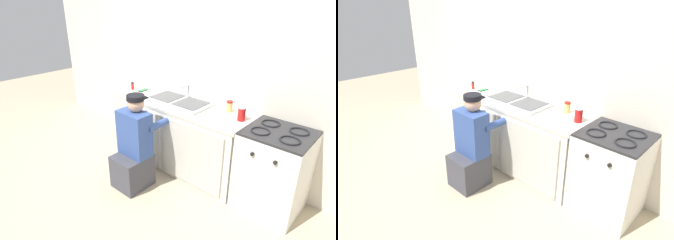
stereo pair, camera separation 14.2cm
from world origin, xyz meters
TOP-DOWN VIEW (x-y plane):
  - ground_plane at (0.00, 0.00)m, footprint 12.00×12.00m
  - back_wall at (0.00, 0.65)m, footprint 6.00×0.10m
  - counter_cabinet at (0.00, 0.29)m, footprint 1.86×0.62m
  - countertop at (0.00, 0.30)m, footprint 1.90×0.62m
  - sink_double_basin at (0.00, 0.30)m, footprint 0.80×0.44m
  - stove_range at (1.26, 0.30)m, footprint 0.63×0.62m
  - plumber_person at (-0.08, -0.39)m, footprint 0.42×0.61m
  - cell_phone at (-0.67, 0.33)m, footprint 0.07×0.14m
  - spice_bottle_red at (-0.82, 0.27)m, footprint 0.04×0.04m
  - soda_cup_red at (0.84, 0.32)m, footprint 0.08×0.08m
  - spice_bottle_pepper at (0.81, 0.39)m, footprint 0.04×0.04m
  - condiment_jar at (0.62, 0.45)m, footprint 0.07×0.07m

SIDE VIEW (x-z plane):
  - ground_plane at x=0.00m, z-range 0.00..0.00m
  - counter_cabinet at x=0.00m, z-range 0.00..0.83m
  - stove_range at x=1.26m, z-range 0.00..0.89m
  - plumber_person at x=-0.08m, z-range -0.09..1.01m
  - countertop at x=0.00m, z-range 0.83..0.87m
  - cell_phone at x=-0.67m, z-range 0.87..0.88m
  - sink_double_basin at x=0.00m, z-range 0.79..0.98m
  - spice_bottle_red at x=-0.82m, z-range 0.87..0.97m
  - spice_bottle_pepper at x=0.81m, z-range 0.87..0.97m
  - condiment_jar at x=0.62m, z-range 0.87..1.00m
  - soda_cup_red at x=0.84m, z-range 0.87..1.02m
  - back_wall at x=0.00m, z-range 0.00..2.50m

